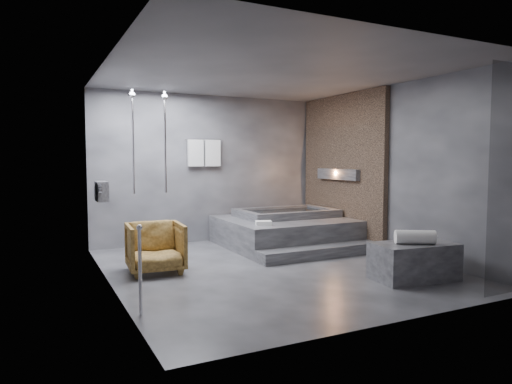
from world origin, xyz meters
TOP-DOWN VIEW (x-y plane):
  - room at (0.40, 0.24)m, footprint 5.00×5.04m
  - tub_deck at (1.05, 1.45)m, footprint 2.20×2.00m
  - tub_step at (1.05, 0.27)m, footprint 2.20×0.36m
  - concrete_bench at (1.38, -1.39)m, footprint 1.14×0.72m
  - driftwood_chair at (-1.58, 0.49)m, footprint 0.80×0.83m
  - rolled_towel at (1.34, -1.44)m, footprint 0.53×0.41m
  - deck_towel at (0.31, 0.85)m, footprint 0.31×0.27m

SIDE VIEW (x-z plane):
  - tub_step at x=1.05m, z-range 0.00..0.18m
  - concrete_bench at x=1.38m, z-range 0.00..0.48m
  - tub_deck at x=1.05m, z-range 0.00..0.50m
  - driftwood_chair at x=-1.58m, z-range 0.00..0.70m
  - deck_towel at x=0.31m, z-range 0.50..0.57m
  - rolled_towel at x=1.34m, z-range 0.48..0.67m
  - room at x=0.40m, z-range 0.32..3.14m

